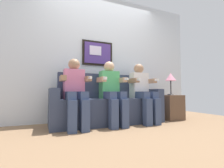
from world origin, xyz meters
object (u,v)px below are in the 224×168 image
Objects in this scene: person_on_right at (142,90)px; couch at (108,106)px; table_lamp at (171,78)px; side_table_right at (171,107)px; spare_remote_on_table at (172,95)px; person_on_left at (75,89)px; person_in_middle at (112,89)px.

couch is at bearing 164.95° from person_on_right.
couch is at bearing 176.20° from table_lamp.
side_table_right is 3.85× the size of spare_remote_on_table.
side_table_right is (0.73, 0.06, -0.36)m from person_on_right.
person_on_right is 8.54× the size of spare_remote_on_table.
person_on_left reaches higher than spare_remote_on_table.
person_in_middle reaches higher than spare_remote_on_table.
spare_remote_on_table reaches higher than side_table_right.
person_on_right is at bearing -0.02° from person_on_left.
person_in_middle is 0.62m from person_on_right.
person_in_middle is at bearing -177.39° from side_table_right.
couch is 0.71m from person_on_right.
couch is 0.71m from person_on_left.
person_in_middle is 1.00× the size of person_on_right.
person_on_right is 0.81m from side_table_right.
side_table_right is at bearing 81.71° from spare_remote_on_table.
couch is 1.36m from side_table_right.
spare_remote_on_table is (0.72, 0.01, -0.10)m from person_on_right.
person_in_middle reaches higher than side_table_right.
person_in_middle is (-0.00, -0.17, 0.29)m from couch.
table_lamp is (1.38, 0.08, 0.25)m from person_in_middle.
person_on_right is at bearing -175.16° from side_table_right.
spare_remote_on_table is (1.34, 0.01, -0.10)m from person_in_middle.
table_lamp is (2.00, 0.08, 0.25)m from person_on_left.
person_on_left is at bearing 179.98° from person_on_right.
couch is 1.80× the size of person_on_right.
side_table_right is (1.97, 0.06, -0.36)m from person_on_left.
spare_remote_on_table is (1.97, 0.00, -0.10)m from person_on_left.
person_in_middle is at bearing -0.04° from person_on_left.
person_on_right is 2.22× the size of side_table_right.
person_on_left is 1.25m from person_on_right.
person_on_left is 2.01m from side_table_right.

